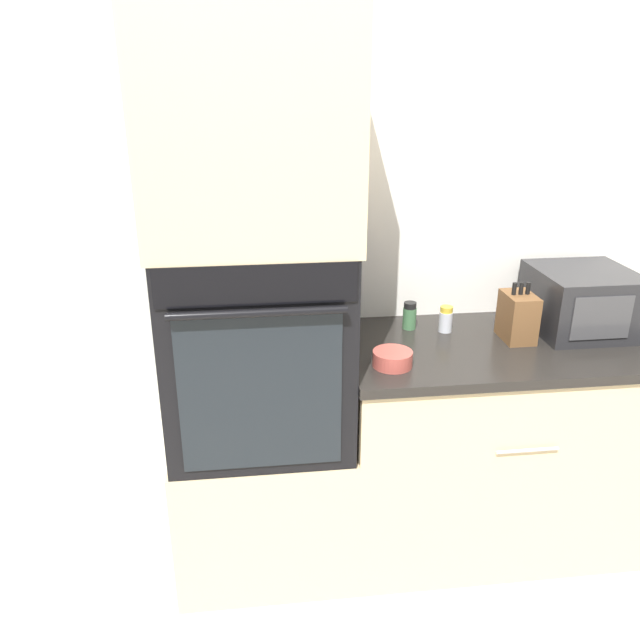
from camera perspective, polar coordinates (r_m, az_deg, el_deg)
ground_plane at (r=2.50m, az=3.38°, el=-24.01°), size 12.00×12.00×0.00m
wall_back at (r=2.43m, az=1.43°, el=8.83°), size 8.00×0.05×2.50m
oven_cabinet_base at (r=2.52m, az=-5.17°, el=-15.24°), size 0.64×0.60×0.56m
wall_oven at (r=2.19m, az=-5.73°, el=-1.78°), size 0.62×0.64×0.72m
oven_cabinet_upper at (r=2.02m, az=-6.56°, el=18.32°), size 0.64×0.60×0.79m
counter_unit at (r=2.60m, az=15.18°, el=-10.68°), size 1.17×0.63×0.86m
microwave at (r=2.58m, az=22.80°, el=1.65°), size 0.36×0.37×0.24m
knife_block at (r=2.41m, az=17.62°, el=0.30°), size 0.10×0.15×0.22m
bowl at (r=2.13m, az=6.65°, el=-3.53°), size 0.14×0.14×0.05m
condiment_jar_near at (r=2.44m, az=8.19°, el=0.39°), size 0.05×0.05×0.11m
condiment_jar_mid at (r=2.43m, az=11.42°, el=0.07°), size 0.05×0.05×0.10m
condiment_jar_far at (r=2.60m, az=17.53°, el=0.62°), size 0.05×0.05×0.08m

